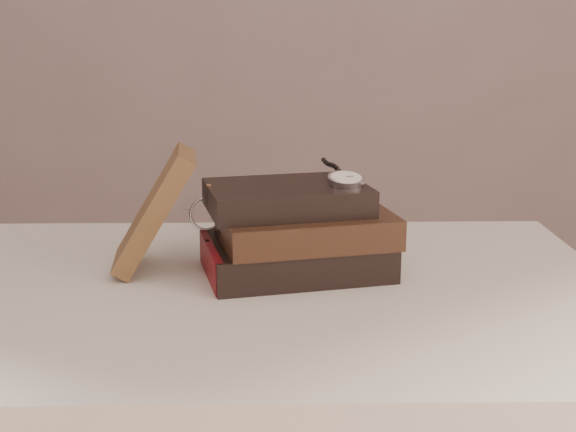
{
  "coord_description": "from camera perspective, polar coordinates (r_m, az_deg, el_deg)",
  "views": [
    {
      "loc": [
        0.07,
        -0.55,
        1.07
      ],
      "look_at": [
        0.09,
        0.4,
        0.82
      ],
      "focal_mm": 47.98,
      "sensor_mm": 36.0,
      "label": 1
    }
  ],
  "objects": [
    {
      "name": "table",
      "position": [
        0.99,
        -5.25,
        -10.19
      ],
      "size": [
        1.0,
        0.6,
        0.75
      ],
      "color": "beige",
      "rests_on": "ground"
    },
    {
      "name": "eyeglasses",
      "position": [
        1.04,
        -4.79,
        0.27
      ],
      "size": [
        0.12,
        0.13,
        0.05
      ],
      "color": "silver",
      "rests_on": "book_stack"
    },
    {
      "name": "journal",
      "position": [
        1.01,
        -9.88,
        0.44
      ],
      "size": [
        0.12,
        0.12,
        0.16
      ],
      "primitive_type": "cube",
      "rotation": [
        0.0,
        0.55,
        0.11
      ],
      "color": "#442D1A",
      "rests_on": "table"
    },
    {
      "name": "book_stack",
      "position": [
        0.99,
        0.66,
        -1.19
      ],
      "size": [
        0.26,
        0.2,
        0.12
      ],
      "color": "black",
      "rests_on": "table"
    },
    {
      "name": "pocket_watch",
      "position": [
        0.98,
        4.23,
        2.79
      ],
      "size": [
        0.06,
        0.15,
        0.02
      ],
      "color": "silver",
      "rests_on": "book_stack"
    }
  ]
}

